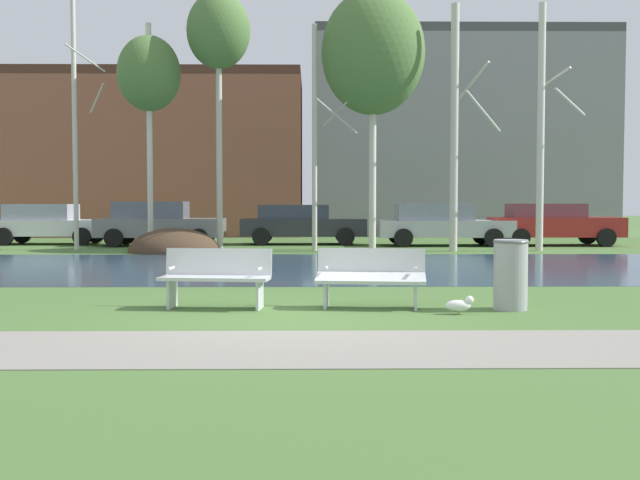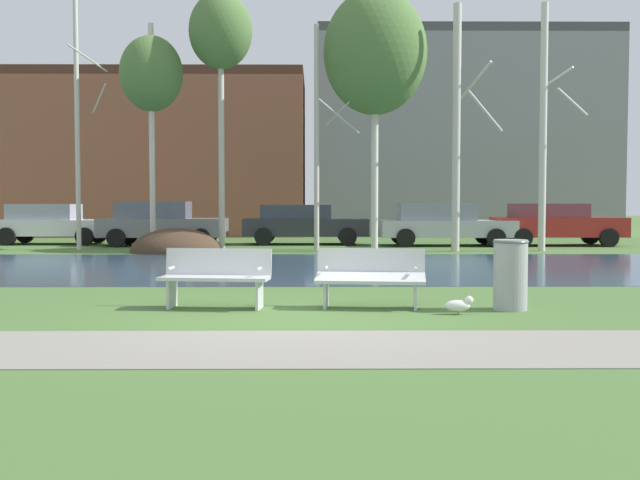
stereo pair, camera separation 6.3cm
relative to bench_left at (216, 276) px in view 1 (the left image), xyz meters
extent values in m
plane|color=#476B33|center=(1.13, 9.09, -0.47)|extent=(120.00, 120.00, 0.00)
cube|color=gray|center=(1.13, -3.09, -0.47)|extent=(60.00, 2.09, 0.01)
cube|color=#2D475B|center=(1.13, 7.00, -0.47)|extent=(80.00, 8.51, 0.01)
ellipsoid|color=#423021|center=(-2.81, 12.39, -0.47)|extent=(2.82, 2.62, 1.48)
cube|color=silver|center=(-0.01, -0.09, -0.02)|extent=(1.64, 0.66, 0.05)
cube|color=silver|center=(0.02, 0.18, 0.20)|extent=(1.60, 0.27, 0.40)
cube|color=silver|center=(-0.66, 0.04, -0.25)|extent=(0.09, 0.43, 0.45)
cube|color=silver|center=(0.65, -0.11, -0.25)|extent=(0.09, 0.43, 0.45)
cylinder|color=silver|center=(-0.66, 0.00, 0.12)|extent=(0.07, 0.28, 0.04)
cylinder|color=silver|center=(0.64, -0.15, 0.12)|extent=(0.07, 0.28, 0.04)
cube|color=silver|center=(2.27, -0.09, -0.02)|extent=(1.64, 0.66, 0.14)
cube|color=silver|center=(2.30, 0.18, 0.20)|extent=(1.60, 0.27, 0.40)
cube|color=silver|center=(1.62, 0.04, -0.25)|extent=(0.09, 0.43, 0.45)
cube|color=silver|center=(2.93, -0.11, -0.25)|extent=(0.09, 0.43, 0.45)
cylinder|color=silver|center=(1.62, 0.00, 0.12)|extent=(0.07, 0.28, 0.04)
cylinder|color=silver|center=(2.92, -0.15, 0.12)|extent=(0.07, 0.28, 0.04)
cylinder|color=#999B9E|center=(4.29, -0.22, 0.04)|extent=(0.49, 0.49, 1.02)
torus|color=#5B5D5E|center=(4.29, -0.22, 0.52)|extent=(0.51, 0.51, 0.04)
ellipsoid|color=white|center=(3.44, -0.66, -0.35)|extent=(0.36, 0.16, 0.16)
sphere|color=white|center=(3.60, -0.66, -0.27)|extent=(0.11, 0.11, 0.11)
cone|color=gold|center=(3.66, -0.66, -0.27)|extent=(0.06, 0.04, 0.04)
cylinder|color=gold|center=(3.46, -0.69, -0.42)|extent=(0.01, 0.01, 0.10)
cylinder|color=gold|center=(3.46, -0.63, -0.42)|extent=(0.01, 0.01, 0.10)
cylinder|color=beige|center=(-6.17, 13.58, 3.90)|extent=(0.15, 0.15, 8.74)
cylinder|color=beige|center=(-5.56, 14.00, 4.44)|extent=(0.76, 1.08, 0.84)
cylinder|color=beige|center=(-5.65, 13.04, 5.57)|extent=(1.02, 0.99, 0.73)
cylinder|color=beige|center=(-3.79, 13.65, 3.16)|extent=(0.18, 0.18, 7.26)
ellipsoid|color=#4C7038|center=(-3.79, 13.65, 5.19)|extent=(2.02, 2.02, 2.42)
cylinder|color=#BCB7A8|center=(-1.55, 13.66, 4.04)|extent=(0.19, 0.19, 9.02)
ellipsoid|color=#4C7038|center=(-1.55, 13.66, 6.56)|extent=(2.04, 2.04, 2.44)
cylinder|color=#BCB7A8|center=(1.53, 12.91, 3.07)|extent=(0.16, 0.16, 7.08)
cylinder|color=#BCB7A8|center=(2.35, 13.48, 4.04)|extent=(1.06, 1.52, 0.95)
cylinder|color=#BCB7A8|center=(2.21, 12.21, 3.67)|extent=(1.31, 1.28, 0.94)
cylinder|color=beige|center=(3.41, 13.57, 3.59)|extent=(0.23, 0.23, 8.12)
ellipsoid|color=#4C7038|center=(3.41, 13.57, 5.86)|extent=(3.32, 3.32, 3.99)
cylinder|color=beige|center=(5.87, 12.66, 3.36)|extent=(0.25, 0.25, 7.66)
cylinder|color=beige|center=(6.55, 13.13, 4.90)|extent=(0.84, 1.17, 1.09)
cylinder|color=beige|center=(6.60, 11.91, 3.80)|extent=(1.39, 1.35, 1.13)
cylinder|color=beige|center=(8.62, 12.79, 3.39)|extent=(0.23, 0.23, 7.73)
cylinder|color=beige|center=(9.15, 13.15, 5.00)|extent=(0.75, 1.05, 0.58)
cylinder|color=beige|center=(9.29, 12.09, 4.10)|extent=(1.39, 1.36, 0.70)
cube|color=silver|center=(-8.04, 16.70, 0.13)|extent=(4.16, 1.73, 0.57)
cube|color=#949AAC|center=(-8.37, 16.70, 0.70)|extent=(2.33, 1.53, 0.57)
cylinder|color=black|center=(-6.67, 17.57, -0.15)|extent=(0.64, 0.22, 0.64)
cylinder|color=black|center=(-6.67, 15.84, -0.15)|extent=(0.64, 0.22, 0.64)
cylinder|color=black|center=(-9.41, 17.57, -0.15)|extent=(0.64, 0.22, 0.64)
cylinder|color=black|center=(-9.41, 15.84, -0.15)|extent=(0.64, 0.22, 0.64)
cube|color=slate|center=(-3.84, 15.70, 0.17)|extent=(4.38, 1.77, 0.64)
cube|color=slate|center=(-4.19, 15.70, 0.79)|extent=(2.45, 1.55, 0.60)
cylinder|color=black|center=(-2.40, 16.58, -0.15)|extent=(0.64, 0.22, 0.64)
cylinder|color=black|center=(-2.40, 14.82, -0.15)|extent=(0.64, 0.22, 0.64)
cylinder|color=black|center=(-5.29, 16.58, -0.15)|extent=(0.64, 0.22, 0.64)
cylinder|color=black|center=(-5.28, 14.81, -0.15)|extent=(0.64, 0.22, 0.64)
cube|color=#282B30|center=(1.15, 16.52, 0.16)|extent=(4.49, 1.72, 0.62)
cube|color=#2F3648|center=(0.79, 16.52, 0.71)|extent=(2.51, 1.51, 0.50)
cylinder|color=black|center=(2.63, 17.38, -0.15)|extent=(0.64, 0.22, 0.64)
cylinder|color=black|center=(2.63, 15.66, -0.15)|extent=(0.64, 0.22, 0.64)
cylinder|color=black|center=(-0.33, 17.38, -0.15)|extent=(0.64, 0.22, 0.64)
cylinder|color=black|center=(-0.33, 15.66, -0.15)|extent=(0.64, 0.22, 0.64)
cube|color=#B2B5BC|center=(6.10, 15.63, 0.14)|extent=(4.66, 1.86, 0.58)
cube|color=gray|center=(5.73, 15.63, 0.72)|extent=(2.61, 1.63, 0.59)
cylinder|color=black|center=(7.64, 16.56, -0.15)|extent=(0.64, 0.22, 0.64)
cylinder|color=black|center=(7.64, 14.70, -0.15)|extent=(0.64, 0.22, 0.64)
cylinder|color=black|center=(4.56, 16.55, -0.15)|extent=(0.64, 0.22, 0.64)
cylinder|color=black|center=(4.56, 14.70, -0.15)|extent=(0.64, 0.22, 0.64)
cube|color=maroon|center=(10.05, 15.68, 0.19)|extent=(4.46, 1.77, 0.68)
cube|color=brown|center=(9.69, 15.68, 0.77)|extent=(2.50, 1.56, 0.48)
cylinder|color=black|center=(11.52, 16.56, -0.15)|extent=(0.64, 0.22, 0.64)
cylinder|color=black|center=(11.52, 14.80, -0.15)|extent=(0.64, 0.22, 0.64)
cylinder|color=black|center=(8.58, 16.56, -0.15)|extent=(0.64, 0.22, 0.64)
cylinder|color=black|center=(8.58, 14.79, -0.15)|extent=(0.64, 0.22, 0.64)
cube|color=brown|center=(-6.50, 25.46, 3.02)|extent=(14.94, 7.39, 6.99)
cube|color=#4E2C21|center=(-6.50, 25.46, 6.72)|extent=(14.94, 7.39, 0.40)
cube|color=gray|center=(8.40, 25.91, 4.01)|extent=(13.59, 7.05, 8.97)
cube|color=#48484B|center=(8.40, 25.91, 8.70)|extent=(13.59, 7.05, 0.40)
camera|label=1|loc=(1.38, -11.21, 1.11)|focal=42.97mm
camera|label=2|loc=(1.45, -11.21, 1.11)|focal=42.97mm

